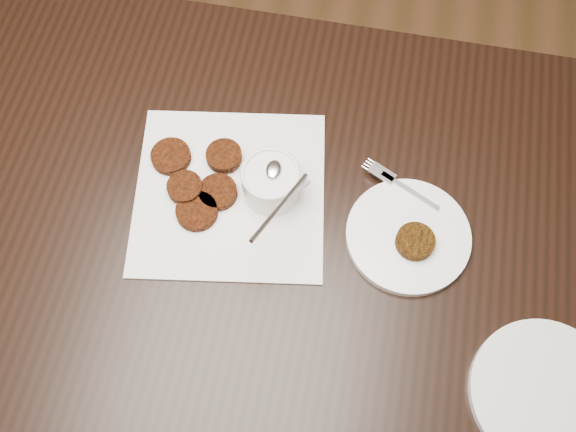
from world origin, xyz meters
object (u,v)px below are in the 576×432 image
object	(u,v)px
table	(224,284)
napkin	(230,192)
sauce_ramekin	(270,172)
plate_empty	(546,395)
plate_with_patty	(409,234)

from	to	relation	value
table	napkin	world-z (taller)	napkin
sauce_ramekin	plate_empty	distance (m)	0.51
table	sauce_ramekin	size ratio (longest dim) A/B	10.28
napkin	sauce_ramekin	bearing A→B (deg)	12.16
table	plate_with_patty	xyz separation A→B (m)	(0.33, 0.01, 0.39)
napkin	sauce_ramekin	distance (m)	0.09
sauce_ramekin	plate_with_patty	bearing A→B (deg)	-9.51
table	plate_empty	bearing A→B (deg)	-19.27
plate_with_patty	table	bearing A→B (deg)	-177.47
table	plate_empty	world-z (taller)	plate_empty
napkin	table	bearing A→B (deg)	-132.86
sauce_ramekin	plate_empty	world-z (taller)	sauce_ramekin
sauce_ramekin	plate_with_patty	xyz separation A→B (m)	(0.23, -0.04, -0.05)
sauce_ramekin	plate_empty	size ratio (longest dim) A/B	0.59
plate_with_patty	sauce_ramekin	bearing A→B (deg)	170.49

